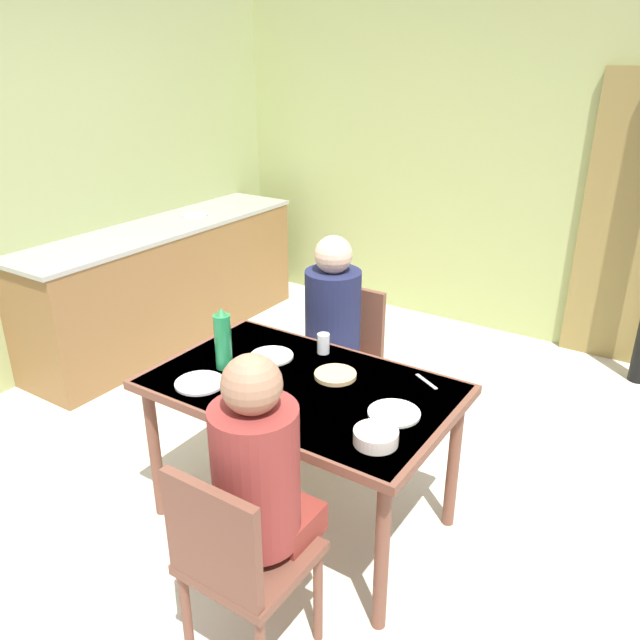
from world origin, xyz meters
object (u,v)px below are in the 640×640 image
kitchen_counter (167,282)px  serving_bowl_center (376,437)px  dining_table (302,399)px  chair_near_diner (237,560)px  person_near_diner (259,470)px  chair_far_diner (344,354)px  water_bottle_green_near (223,340)px  person_far_diner (331,316)px

kitchen_counter → serving_bowl_center: size_ratio=14.09×
dining_table → chair_near_diner: size_ratio=1.55×
person_near_diner → chair_far_diner: bearing=110.0°
kitchen_counter → water_bottle_green_near: 2.14m
water_bottle_green_near → serving_bowl_center: size_ratio=1.74×
kitchen_counter → chair_far_diner: bearing=-12.1°
person_far_diner → water_bottle_green_near: (-0.14, -0.70, 0.10)m
person_far_diner → serving_bowl_center: 1.13m
chair_far_diner → person_near_diner: size_ratio=1.13×
chair_near_diner → chair_far_diner: size_ratio=1.00×
kitchen_counter → chair_far_diner: 1.87m
kitchen_counter → chair_near_diner: kitchen_counter is taller
chair_far_diner → serving_bowl_center: (0.74, -0.99, 0.27)m
person_near_diner → water_bottle_green_near: (-0.65, 0.57, 0.10)m
dining_table → person_near_diner: bearing=-67.3°
chair_near_diner → person_far_diner: 1.52m
chair_far_diner → water_bottle_green_near: water_bottle_green_near is taller
kitchen_counter → chair_far_diner: (1.83, -0.39, 0.05)m
chair_far_diner → water_bottle_green_near: (-0.14, -0.84, 0.38)m
person_near_diner → person_far_diner: (-0.51, 1.27, 0.00)m
kitchen_counter → person_far_diner: (1.83, -0.53, 0.33)m
person_near_diner → dining_table: bearing=112.7°
chair_near_diner → chair_far_diner: (-0.51, 1.54, 0.00)m
chair_far_diner → serving_bowl_center: 1.27m
kitchen_counter → serving_bowl_center: (2.57, -1.38, 0.32)m
person_near_diner → serving_bowl_center: person_near_diner is taller
dining_table → person_far_diner: 0.69m
dining_table → serving_bowl_center: serving_bowl_center is taller
water_bottle_green_near → chair_far_diner: bearing=80.6°
dining_table → kitchen_counter: bearing=150.7°
chair_near_diner → water_bottle_green_near: bearing=132.8°
person_near_diner → person_far_diner: same height
chair_near_diner → serving_bowl_center: size_ratio=5.12×
person_near_diner → chair_near_diner: bearing=-90.0°
kitchen_counter → water_bottle_green_near: bearing=-36.1°
dining_table → chair_far_diner: 0.83m
chair_near_diner → serving_bowl_center: (0.23, 0.55, 0.27)m
chair_far_diner → person_near_diner: person_near_diner is taller
serving_bowl_center → water_bottle_green_near: bearing=170.1°
dining_table → chair_far_diner: chair_far_diner is taller
chair_near_diner → water_bottle_green_near: 1.03m
chair_far_diner → person_far_diner: size_ratio=1.13×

